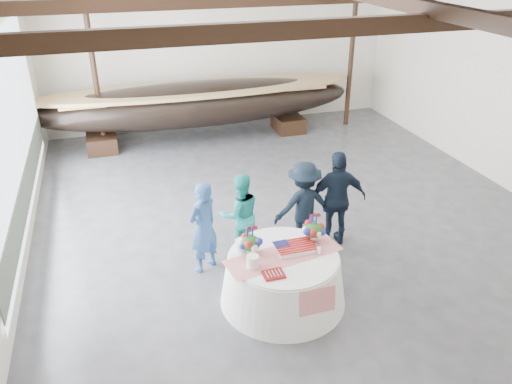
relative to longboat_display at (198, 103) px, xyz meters
name	(u,v)px	position (x,y,z in m)	size (l,w,h in m)	color
floor	(294,217)	(0.96, -4.78, -1.04)	(10.00, 12.00, 0.01)	#3D3D42
wall_back	(221,47)	(0.96, 1.22, 1.21)	(10.00, 0.02, 4.50)	silver
pavilion_structure	(285,2)	(0.96, -3.97, 2.96)	(9.80, 11.76, 4.50)	black
open_bay	(15,141)	(-3.99, -3.78, 0.79)	(0.03, 7.00, 3.20)	silver
longboat_display	(198,103)	(0.00, 0.00, 0.00)	(8.69, 1.74, 1.63)	black
banquet_table	(283,278)	(-0.14, -7.14, -0.63)	(1.93, 1.93, 0.83)	white
tabletop_items	(281,242)	(-0.13, -7.00, -0.07)	(1.85, 0.96, 0.40)	red
guest_woman_blue	(203,227)	(-1.11, -5.97, -0.23)	(0.59, 0.39, 1.61)	#294D84
guest_woman_teal	(240,214)	(-0.39, -5.65, -0.29)	(0.73, 0.57, 1.50)	teal
guest_man_left	(303,205)	(0.73, -5.78, -0.22)	(1.06, 0.61, 1.64)	black
guest_man_right	(337,199)	(1.33, -5.88, -0.14)	(1.05, 0.44, 1.80)	black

